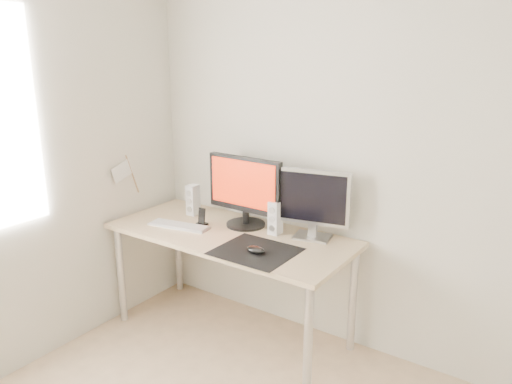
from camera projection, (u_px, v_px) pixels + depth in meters
The scene contains 11 objects.
wall_back at pixel (398, 161), 2.83m from camera, with size 3.50×3.50×0.00m, color silver.
mousepad at pixel (256, 251), 2.89m from camera, with size 0.45×0.40×0.00m, color black.
mouse at pixel (256, 250), 2.85m from camera, with size 0.12×0.07×0.04m, color black.
desk at pixel (230, 244), 3.21m from camera, with size 1.60×0.70×0.73m.
main_monitor at pixel (245, 189), 3.24m from camera, with size 0.55×0.26×0.47m.
second_monitor at pixel (314, 201), 3.03m from camera, with size 0.45×0.20×0.43m.
speaker_left at pixel (193, 200), 3.50m from camera, with size 0.07×0.08×0.22m.
speaker_right at pixel (275, 218), 3.14m from camera, with size 0.07×0.08×0.22m.
keyboard at pixel (179, 226), 3.29m from camera, with size 0.43×0.19×0.02m.
phone_dock at pixel (202, 220), 3.32m from camera, with size 0.07×0.06×0.12m.
pennant at pixel (125, 172), 3.42m from camera, with size 0.01×0.23×0.29m.
Camera 1 is at (0.90, -0.99, 1.87)m, focal length 35.00 mm.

